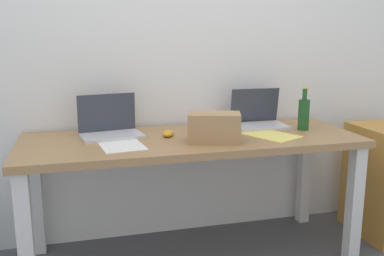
% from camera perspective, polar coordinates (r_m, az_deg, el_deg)
% --- Properties ---
extents(ground_plane, '(8.00, 8.00, 0.00)m').
position_cam_1_polar(ground_plane, '(2.66, 0.00, -16.44)').
color(ground_plane, '#515459').
extents(back_wall, '(5.20, 0.08, 2.60)m').
position_cam_1_polar(back_wall, '(2.72, -2.21, 12.72)').
color(back_wall, white).
rests_on(back_wall, ground).
extents(desk, '(1.86, 0.68, 0.72)m').
position_cam_1_polar(desk, '(2.42, 0.00, -3.35)').
color(desk, '#A37A4C').
rests_on(desk, ground).
extents(laptop_left, '(0.36, 0.26, 0.23)m').
position_cam_1_polar(laptop_left, '(2.45, -10.72, 0.11)').
color(laptop_left, silver).
rests_on(laptop_left, desk).
extents(laptop_right, '(0.31, 0.23, 0.23)m').
position_cam_1_polar(laptop_right, '(2.69, 8.73, 1.26)').
color(laptop_right, silver).
rests_on(laptop_right, desk).
extents(beer_bottle, '(0.06, 0.06, 0.25)m').
position_cam_1_polar(beer_bottle, '(2.64, 14.49, 1.88)').
color(beer_bottle, '#1E5123').
rests_on(beer_bottle, desk).
extents(computer_mouse, '(0.09, 0.11, 0.03)m').
position_cam_1_polar(computer_mouse, '(2.41, -3.18, -0.71)').
color(computer_mouse, gold).
rests_on(computer_mouse, desk).
extents(cardboard_box, '(0.31, 0.23, 0.15)m').
position_cam_1_polar(cardboard_box, '(2.28, 2.92, 0.08)').
color(cardboard_box, tan).
rests_on(cardboard_box, desk).
extents(coffee_mug, '(0.08, 0.08, 0.09)m').
position_cam_1_polar(coffee_mug, '(2.52, 1.86, 0.60)').
color(coffee_mug, '#724799').
rests_on(coffee_mug, desk).
extents(paper_sheet_near_back, '(0.28, 0.34, 0.00)m').
position_cam_1_polar(paper_sheet_near_back, '(2.52, 2.76, -0.48)').
color(paper_sheet_near_back, white).
rests_on(paper_sheet_near_back, desk).
extents(paper_sheet_front_right, '(0.32, 0.36, 0.00)m').
position_cam_1_polar(paper_sheet_front_right, '(2.47, 10.35, -0.92)').
color(paper_sheet_front_right, '#F4E06B').
rests_on(paper_sheet_front_right, desk).
extents(paper_sheet_front_left, '(0.25, 0.32, 0.00)m').
position_cam_1_polar(paper_sheet_front_left, '(2.25, -9.31, -2.18)').
color(paper_sheet_front_left, white).
rests_on(paper_sheet_front_left, desk).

